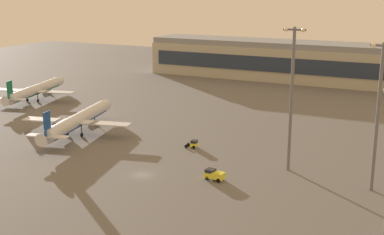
# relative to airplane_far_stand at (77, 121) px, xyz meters

# --- Properties ---
(ground_plane) EXTENTS (416.00, 416.00, 0.00)m
(ground_plane) POSITION_rel_airplane_far_stand_xyz_m (32.43, -18.87, -3.83)
(ground_plane) COLOR #605E5B
(terminal_building) EXTENTS (173.25, 22.40, 16.40)m
(terminal_building) POSITION_rel_airplane_far_stand_xyz_m (51.90, 109.29, 4.26)
(terminal_building) COLOR #B2AD99
(terminal_building) RESTS_ON ground
(airplane_far_stand) EXTENTS (30.68, 39.15, 10.14)m
(airplane_far_stand) POSITION_rel_airplane_far_stand_xyz_m (0.00, 0.00, 0.00)
(airplane_far_stand) COLOR silver
(airplane_far_stand) RESTS_ON ground
(airplane_mid_apron) EXTENTS (29.71, 37.88, 9.84)m
(airplane_mid_apron) POSITION_rel_airplane_far_stand_xyz_m (-40.63, 27.58, -0.11)
(airplane_mid_apron) COLOR silver
(airplane_mid_apron) RESTS_ON ground
(maintenance_van) EXTENTS (4.29, 2.32, 2.25)m
(maintenance_van) POSITION_rel_airplane_far_stand_xyz_m (47.56, -14.77, -2.65)
(maintenance_van) COLOR yellow
(maintenance_van) RESTS_ON ground
(pushback_tug) EXTENTS (3.24, 2.11, 2.05)m
(pushback_tug) POSITION_rel_airplane_far_stand_xyz_m (33.79, 3.23, -2.77)
(pushback_tug) COLOR yellow
(pushback_tug) RESTS_ON ground
(apron_light_east) EXTENTS (4.80, 0.90, 31.28)m
(apron_light_east) POSITION_rel_airplane_far_stand_xyz_m (59.59, -1.79, 13.71)
(apron_light_east) COLOR slate
(apron_light_east) RESTS_ON ground
(apron_light_central) EXTENTS (4.80, 0.90, 29.30)m
(apron_light_central) POSITION_rel_airplane_far_stand_xyz_m (77.81, -5.90, 12.70)
(apron_light_central) COLOR slate
(apron_light_central) RESTS_ON ground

